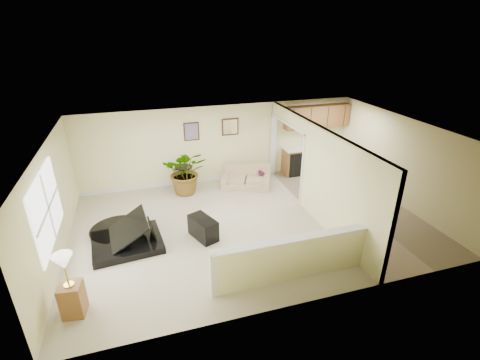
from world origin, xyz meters
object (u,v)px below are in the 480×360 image
object	(u,v)px
small_plant	(261,179)
lamp_stand	(70,290)
piano	(122,220)
palm_plant	(186,172)
accent_table	(184,175)
piano_bench	(203,228)
loveseat	(246,176)

from	to	relation	value
small_plant	lamp_stand	bearing A→B (deg)	-140.73
piano	small_plant	xyz separation A→B (m)	(4.23, 2.11, -0.41)
small_plant	palm_plant	bearing A→B (deg)	176.58
lamp_stand	small_plant	bearing A→B (deg)	39.27
accent_table	piano_bench	bearing A→B (deg)	-89.58
accent_table	palm_plant	xyz separation A→B (m)	(0.04, -0.25, 0.21)
piano	accent_table	size ratio (longest dim) A/B	2.57
accent_table	piano	bearing A→B (deg)	-126.05
palm_plant	small_plant	distance (m)	2.43
lamp_stand	piano_bench	bearing A→B (deg)	32.58
piano_bench	lamp_stand	distance (m)	3.24
piano	lamp_stand	xyz separation A→B (m)	(-0.88, -2.07, -0.08)
piano_bench	piano	bearing A→B (deg)	169.65
piano	palm_plant	bearing A→B (deg)	44.97
palm_plant	piano	bearing A→B (deg)	-129.55
accent_table	lamp_stand	world-z (taller)	lamp_stand
palm_plant	lamp_stand	bearing A→B (deg)	-122.38
piano	lamp_stand	world-z (taller)	piano
accent_table	small_plant	size ratio (longest dim) A/B	1.53
small_plant	piano	bearing A→B (deg)	-153.52
piano	accent_table	xyz separation A→B (m)	(1.82, 2.50, -0.12)
palm_plant	lamp_stand	world-z (taller)	palm_plant
piano_bench	small_plant	distance (m)	3.42
loveseat	palm_plant	size ratio (longest dim) A/B	1.19
piano	piano_bench	world-z (taller)	piano
palm_plant	accent_table	bearing A→B (deg)	99.57
piano_bench	lamp_stand	xyz separation A→B (m)	(-2.72, -1.74, 0.28)
loveseat	palm_plant	xyz separation A→B (m)	(-1.89, 0.05, 0.38)
piano_bench	loveseat	xyz separation A→B (m)	(1.91, 2.53, 0.06)
accent_table	small_plant	world-z (taller)	accent_table
accent_table	lamp_stand	size ratio (longest dim) A/B	0.61
palm_plant	small_plant	world-z (taller)	palm_plant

